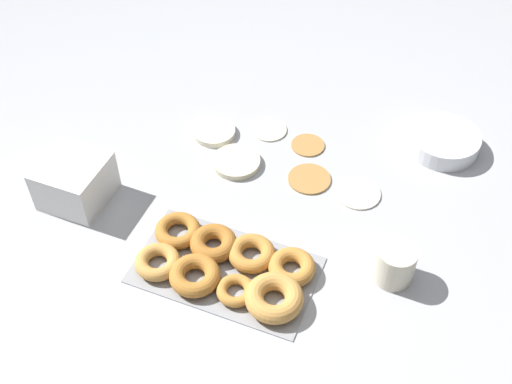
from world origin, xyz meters
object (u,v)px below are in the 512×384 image
(pancake_3, at_px, (214,132))
(pancake_1, at_px, (236,162))
(pancake_2, at_px, (358,192))
(batter_bowl, at_px, (444,142))
(pancake_5, at_px, (308,145))
(donut_tray, at_px, (228,267))
(paper_cup, at_px, (395,264))
(pancake_4, at_px, (309,178))
(container_stack, at_px, (75,181))
(pancake_0, at_px, (269,129))

(pancake_3, bearing_deg, pancake_1, -40.08)
(pancake_2, relative_size, batter_bowl, 0.60)
(pancake_5, distance_m, batter_bowl, 0.33)
(pancake_1, relative_size, donut_tray, 0.31)
(pancake_1, xyz_separation_m, paper_cup, (0.43, -0.19, 0.04))
(pancake_4, relative_size, pancake_5, 1.22)
(container_stack, bearing_deg, pancake_0, 49.68)
(paper_cup, bearing_deg, pancake_1, 156.38)
(pancake_2, relative_size, paper_cup, 1.21)
(pancake_5, bearing_deg, batter_bowl, 20.28)
(pancake_5, bearing_deg, donut_tray, -93.97)
(pancake_1, bearing_deg, pancake_2, 2.65)
(pancake_0, bearing_deg, donut_tray, -79.79)
(pancake_4, bearing_deg, container_stack, -152.12)
(pancake_1, distance_m, pancake_3, 0.12)
(pancake_2, height_order, pancake_5, pancake_2)
(pancake_0, distance_m, pancake_1, 0.15)
(batter_bowl, height_order, container_stack, container_stack)
(pancake_3, bearing_deg, pancake_5, 11.22)
(pancake_3, bearing_deg, batter_bowl, 16.49)
(pancake_0, relative_size, batter_bowl, 0.52)
(donut_tray, bearing_deg, batter_bowl, 57.87)
(pancake_0, distance_m, batter_bowl, 0.44)
(pancake_0, height_order, pancake_4, same)
(donut_tray, bearing_deg, pancake_1, 109.94)
(pancake_3, height_order, pancake_4, pancake_3)
(donut_tray, xyz_separation_m, batter_bowl, (0.34, 0.55, 0.00))
(batter_bowl, xyz_separation_m, paper_cup, (-0.02, -0.43, 0.02))
(pancake_5, xyz_separation_m, container_stack, (-0.43, -0.36, 0.05))
(pancake_3, xyz_separation_m, pancake_5, (0.24, 0.05, -0.00))
(pancake_2, xyz_separation_m, paper_cup, (0.13, -0.20, 0.04))
(pancake_2, distance_m, container_stack, 0.65)
(pancake_3, distance_m, pancake_4, 0.28)
(pancake_5, height_order, paper_cup, paper_cup)
(pancake_0, bearing_deg, batter_bowl, 12.91)
(batter_bowl, distance_m, container_stack, 0.89)
(pancake_4, xyz_separation_m, paper_cup, (0.25, -0.20, 0.04))
(pancake_0, xyz_separation_m, container_stack, (-0.32, -0.38, 0.05))
(pancake_4, distance_m, pancake_5, 0.12)
(pancake_1, xyz_separation_m, pancake_3, (-0.10, 0.08, 0.00))
(pancake_3, xyz_separation_m, batter_bowl, (0.55, 0.16, 0.01))
(pancake_1, distance_m, pancake_4, 0.18)
(pancake_3, relative_size, container_stack, 0.75)
(pancake_2, distance_m, batter_bowl, 0.28)
(pancake_3, distance_m, pancake_5, 0.24)
(pancake_5, distance_m, donut_tray, 0.43)
(pancake_0, height_order, pancake_5, same)
(donut_tray, bearing_deg, pancake_2, 58.96)
(pancake_4, relative_size, donut_tray, 0.27)
(pancake_1, relative_size, pancake_2, 1.11)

